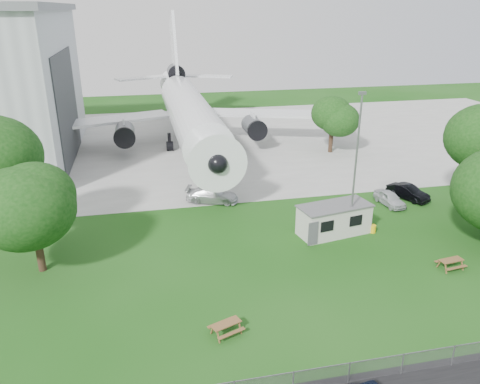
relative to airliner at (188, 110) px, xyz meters
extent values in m
plane|color=#2A5C1F|center=(2.00, -35.86, -5.27)|extent=(160.00, 160.00, 0.00)
cube|color=#B7B7B2|center=(2.00, 2.14, -5.25)|extent=(120.00, 46.00, 0.03)
cube|color=#2D3033|center=(-14.93, -2.86, 1.48)|extent=(0.16, 16.00, 12.96)
cylinder|color=white|center=(0.00, -1.86, -0.17)|extent=(5.40, 34.00, 5.40)
cone|color=white|center=(0.00, -20.86, -0.17)|extent=(5.40, 5.50, 5.40)
cone|color=white|center=(0.00, 19.14, 0.63)|extent=(4.86, 9.00, 4.86)
cube|color=white|center=(-12.50, 1.34, -1.37)|extent=(21.36, 10.77, 0.36)
cube|color=white|center=(12.50, 1.34, -1.37)|extent=(21.36, 10.77, 0.36)
cube|color=white|center=(0.00, 19.14, 6.33)|extent=(0.46, 9.96, 12.17)
cylinder|color=#515459|center=(-8.50, -2.36, -2.27)|extent=(2.50, 4.20, 2.50)
cylinder|color=#515459|center=(8.50, -2.36, -2.27)|extent=(2.50, 4.20, 2.50)
cylinder|color=#515459|center=(0.00, 18.14, 2.63)|extent=(2.60, 4.50, 2.60)
cylinder|color=black|center=(0.00, -17.36, -4.07)|extent=(0.36, 0.36, 2.40)
cylinder|color=black|center=(-2.80, -0.86, -4.07)|extent=(0.44, 0.44, 2.40)
cylinder|color=black|center=(2.80, -0.86, -4.07)|extent=(0.44, 0.44, 2.40)
cube|color=beige|center=(8.98, -29.07, -4.02)|extent=(6.36, 3.56, 2.50)
cube|color=#59595B|center=(8.98, -29.07, -2.71)|extent=(6.59, 3.79, 0.12)
cylinder|color=gold|center=(12.38, -29.67, -4.92)|extent=(0.50, 0.50, 0.70)
cylinder|color=slate|center=(10.20, -29.66, 0.73)|extent=(0.16, 0.16, 12.00)
cylinder|color=#382619|center=(-17.38, -25.91, -3.11)|extent=(0.56, 0.56, 4.31)
cylinder|color=#382619|center=(-14.32, -30.20, -3.76)|extent=(0.56, 0.56, 3.02)
sphere|color=#28551C|center=(-14.32, -30.20, -0.06)|extent=(7.31, 7.31, 7.31)
cylinder|color=#382619|center=(24.75, -26.80, -3.35)|extent=(0.56, 0.56, 3.83)
cylinder|color=#382619|center=(18.11, -6.28, -3.87)|extent=(0.56, 0.56, 2.79)
sphere|color=#28551C|center=(18.11, -6.28, -0.46)|extent=(6.27, 6.27, 6.27)
imported|color=#BABEC2|center=(16.80, -24.43, -4.61)|extent=(1.94, 4.02, 1.32)
imported|color=black|center=(19.38, -23.41, -4.55)|extent=(3.16, 4.58, 1.43)
imported|color=silver|center=(-0.04, -20.04, -4.52)|extent=(5.54, 3.66, 1.49)
camera|label=1|loc=(-6.44, -62.56, 12.76)|focal=35.00mm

